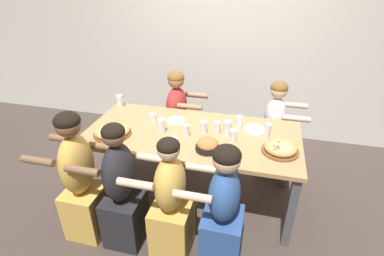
# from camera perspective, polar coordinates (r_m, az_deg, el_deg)

# --- Properties ---
(ground_plane) EXTENTS (18.00, 18.00, 0.00)m
(ground_plane) POSITION_cam_1_polar(r_m,az_deg,el_deg) (3.35, 0.00, -12.62)
(ground_plane) COLOR #423833
(ground_plane) RESTS_ON ground
(restaurant_back_panel) EXTENTS (10.00, 0.06, 3.20)m
(restaurant_back_panel) POSITION_cam_1_polar(r_m,az_deg,el_deg) (4.13, 5.80, 20.07)
(restaurant_back_panel) COLOR silver
(restaurant_back_panel) RESTS_ON ground
(dining_table) EXTENTS (2.05, 0.96, 0.79)m
(dining_table) POSITION_cam_1_polar(r_m,az_deg,el_deg) (2.93, 0.00, -2.25)
(dining_table) COLOR tan
(dining_table) RESTS_ON ground
(pizza_board_main) EXTENTS (0.36, 0.36, 0.06)m
(pizza_board_main) POSITION_cam_1_polar(r_m,az_deg,el_deg) (2.95, -14.94, -0.66)
(pizza_board_main) COLOR brown
(pizza_board_main) RESTS_ON dining_table
(pizza_board_second) EXTENTS (0.32, 0.32, 0.07)m
(pizza_board_second) POSITION_cam_1_polar(r_m,az_deg,el_deg) (2.70, 16.48, -3.78)
(pizza_board_second) COLOR brown
(pizza_board_second) RESTS_ON dining_table
(skillet_bowl) EXTENTS (0.31, 0.21, 0.12)m
(skillet_bowl) POSITION_cam_1_polar(r_m,az_deg,el_deg) (2.61, 2.99, -3.29)
(skillet_bowl) COLOR black
(skillet_bowl) RESTS_ON dining_table
(empty_plate_a) EXTENTS (0.18, 0.18, 0.02)m
(empty_plate_a) POSITION_cam_1_polar(r_m,az_deg,el_deg) (3.11, -3.06, 1.47)
(empty_plate_a) COLOR white
(empty_plate_a) RESTS_ON dining_table
(empty_plate_b) EXTENTS (0.22, 0.22, 0.02)m
(empty_plate_b) POSITION_cam_1_polar(r_m,az_deg,el_deg) (2.99, 11.84, -0.31)
(empty_plate_b) COLOR white
(empty_plate_b) RESTS_ON dining_table
(cocktail_glass_blue) EXTENTS (0.07, 0.07, 0.11)m
(cocktail_glass_blue) POSITION_cam_1_polar(r_m,az_deg,el_deg) (3.11, -7.35, 1.94)
(cocktail_glass_blue) COLOR silver
(cocktail_glass_blue) RESTS_ON dining_table
(drinking_glass_a) EXTENTS (0.07, 0.07, 0.12)m
(drinking_glass_a) POSITION_cam_1_polar(r_m,az_deg,el_deg) (3.01, 8.95, 1.09)
(drinking_glass_a) COLOR silver
(drinking_glass_a) RESTS_ON dining_table
(drinking_glass_b) EXTENTS (0.07, 0.07, 0.14)m
(drinking_glass_b) POSITION_cam_1_polar(r_m,az_deg,el_deg) (3.50, -13.63, 5.05)
(drinking_glass_b) COLOR silver
(drinking_glass_b) RESTS_ON dining_table
(drinking_glass_c) EXTENTS (0.06, 0.06, 0.11)m
(drinking_glass_c) POSITION_cam_1_polar(r_m,az_deg,el_deg) (2.82, -1.12, -0.59)
(drinking_glass_c) COLOR silver
(drinking_glass_c) RESTS_ON dining_table
(drinking_glass_d) EXTENTS (0.07, 0.07, 0.11)m
(drinking_glass_d) POSITION_cam_1_polar(r_m,az_deg,el_deg) (2.61, -3.60, -3.07)
(drinking_glass_d) COLOR silver
(drinking_glass_d) RESTS_ON dining_table
(drinking_glass_e) EXTENTS (0.06, 0.06, 0.12)m
(drinking_glass_e) POSITION_cam_1_polar(r_m,az_deg,el_deg) (2.88, 4.83, 0.00)
(drinking_glass_e) COLOR silver
(drinking_glass_e) RESTS_ON dining_table
(drinking_glass_f) EXTENTS (0.07, 0.07, 0.12)m
(drinking_glass_f) POSITION_cam_1_polar(r_m,az_deg,el_deg) (2.87, 2.23, -0.01)
(drinking_glass_f) COLOR silver
(drinking_glass_f) RESTS_ON dining_table
(drinking_glass_g) EXTENTS (0.06, 0.06, 0.15)m
(drinking_glass_g) POSITION_cam_1_polar(r_m,az_deg,el_deg) (2.86, 14.19, -0.75)
(drinking_glass_g) COLOR silver
(drinking_glass_g) RESTS_ON dining_table
(drinking_glass_h) EXTENTS (0.08, 0.08, 0.14)m
(drinking_glass_h) POSITION_cam_1_polar(r_m,az_deg,el_deg) (2.85, 6.78, -0.20)
(drinking_glass_h) COLOR silver
(drinking_glass_h) RESTS_ON dining_table
(drinking_glass_i) EXTENTS (0.06, 0.06, 0.12)m
(drinking_glass_i) POSITION_cam_1_polar(r_m,az_deg,el_deg) (2.75, 7.91, -1.60)
(drinking_glass_i) COLOR silver
(drinking_glass_i) RESTS_ON dining_table
(drinking_glass_j) EXTENTS (0.07, 0.07, 0.14)m
(drinking_glass_j) POSITION_cam_1_polar(r_m,az_deg,el_deg) (2.89, -5.86, 0.31)
(drinking_glass_j) COLOR silver
(drinking_glass_j) RESTS_ON dining_table
(diner_far_right) EXTENTS (0.51, 0.40, 1.13)m
(diner_far_right) POSITION_cam_1_polar(r_m,az_deg,el_deg) (3.58, 15.19, -0.79)
(diner_far_right) COLOR silver
(diner_far_right) RESTS_ON ground
(diner_near_left) EXTENTS (0.51, 0.40, 1.24)m
(diner_near_left) POSITION_cam_1_polar(r_m,az_deg,el_deg) (2.79, -20.50, -9.56)
(diner_near_left) COLOR gold
(diner_near_left) RESTS_ON ground
(diner_near_midright) EXTENTS (0.51, 0.40, 1.12)m
(diner_near_midright) POSITION_cam_1_polar(r_m,az_deg,el_deg) (2.44, 5.85, -15.58)
(diner_near_midright) COLOR #2D5193
(diner_near_midright) RESTS_ON ground
(diner_near_midleft) EXTENTS (0.51, 0.40, 1.19)m
(diner_near_midleft) POSITION_cam_1_polar(r_m,az_deg,el_deg) (2.63, -13.29, -11.79)
(diner_near_midleft) COLOR #232328
(diner_near_midleft) RESTS_ON ground
(diner_far_midleft) EXTENTS (0.51, 0.40, 1.15)m
(diner_far_midleft) POSITION_cam_1_polar(r_m,az_deg,el_deg) (3.70, -2.81, 1.55)
(diner_far_midleft) COLOR #B22D2D
(diner_far_midleft) RESTS_ON ground
(diner_near_center) EXTENTS (0.51, 0.40, 1.12)m
(diner_near_center) POSITION_cam_1_polar(r_m,az_deg,el_deg) (2.52, -4.17, -14.21)
(diner_near_center) COLOR gold
(diner_near_center) RESTS_ON ground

